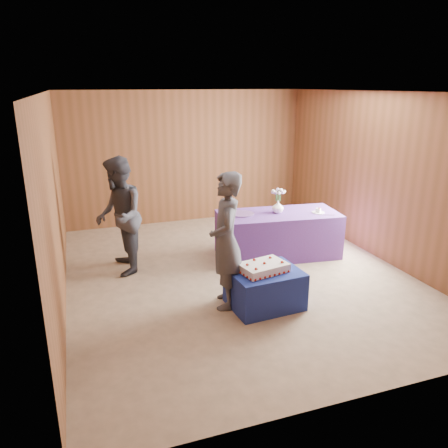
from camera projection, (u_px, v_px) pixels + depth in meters
name	position (u px, v px, depth m)	size (l,w,h in m)	color
ground	(237.00, 274.00, 6.75)	(6.00, 6.00, 0.00)	#9F886D
room_shell	(238.00, 158.00, 6.20)	(5.04, 6.04, 2.72)	brown
cake_table	(265.00, 288.00, 5.71)	(0.90, 0.70, 0.50)	navy
serving_table	(278.00, 234.00, 7.38)	(2.00, 0.90, 0.75)	#533491
sheet_cake	(263.00, 267.00, 5.60)	(0.69, 0.53, 0.14)	white
vase	(278.00, 207.00, 7.26)	(0.20, 0.20, 0.20)	white
flower_spray	(278.00, 192.00, 7.18)	(0.24, 0.23, 0.19)	#255D2A
platter	(242.00, 214.00, 7.19)	(0.40, 0.40, 0.02)	#68468D
plate	(318.00, 212.00, 7.28)	(0.21, 0.21, 0.01)	white
cake_slice	(318.00, 210.00, 7.27)	(0.10, 0.10, 0.09)	white
knife	(327.00, 215.00, 7.16)	(0.26, 0.02, 0.00)	#B9B9BE
guest_left	(226.00, 241.00, 5.55)	(0.65, 0.43, 1.79)	#3C3E47
guest_right	(119.00, 216.00, 6.56)	(0.87, 0.68, 1.80)	#30323A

